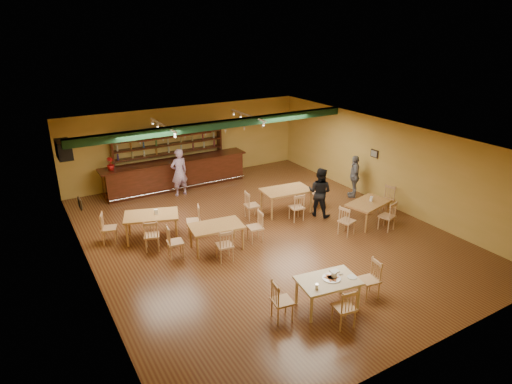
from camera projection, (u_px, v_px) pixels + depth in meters
floor at (263, 233)px, 13.41m from camera, size 12.00×12.00×0.00m
ceiling_beam at (220, 125)px, 14.62m from camera, size 10.00×0.30×0.25m
track_rail_left at (163, 125)px, 14.23m from camera, size 0.05×2.50×0.05m
track_rail_right at (248, 115)px, 15.73m from camera, size 0.05×2.50×0.05m
ac_unit at (64, 149)px, 13.67m from camera, size 0.34×0.70×0.48m
picture_left at (80, 203)px, 11.26m from camera, size 0.04×0.34×0.28m
picture_right at (374, 154)px, 15.53m from camera, size 0.04×0.34×0.28m
bar_counter at (176, 174)px, 16.95m from camera, size 5.76×0.85×1.13m
back_bar_hutch at (170, 156)px, 17.24m from camera, size 4.46×0.40×2.28m
poinsettia at (110, 164)px, 15.51m from camera, size 0.33×0.33×0.47m
dining_table_a at (152, 226)px, 12.98m from camera, size 1.78×1.39×0.78m
dining_table_b at (286, 201)px, 14.81m from camera, size 1.73×1.14×0.82m
dining_table_c at (217, 237)px, 12.38m from camera, size 1.59×1.07×0.74m
dining_table_d at (368, 213)px, 13.99m from camera, size 1.62×1.20×0.72m
near_table at (327, 293)px, 9.82m from camera, size 1.47×1.06×0.72m
pizza_tray at (332, 278)px, 9.73m from camera, size 0.49×0.49×0.01m
parmesan_shaker at (317, 286)px, 9.34m from camera, size 0.08×0.08×0.11m
napkin_stack at (334, 271)px, 9.99m from camera, size 0.22×0.17×0.03m
pizza_server at (335, 275)px, 9.83m from camera, size 0.33×0.17×0.00m
side_plate at (352, 277)px, 9.78m from camera, size 0.25×0.25×0.01m
patron_bar at (179, 172)px, 16.08m from camera, size 0.70×0.50×1.80m
patron_right_a at (320, 192)px, 14.39m from camera, size 0.96×1.02×1.67m
patron_right_b at (354, 176)px, 16.01m from camera, size 0.84×0.98×1.58m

